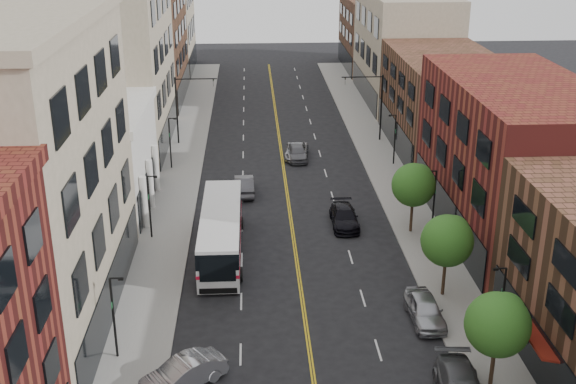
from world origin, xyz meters
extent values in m
cube|color=gray|center=(-10.00, 35.00, 0.07)|extent=(4.00, 110.00, 0.15)
cube|color=gray|center=(10.00, 35.00, 0.07)|extent=(4.00, 110.00, 0.15)
cube|color=gray|center=(-17.00, 13.00, 9.00)|extent=(10.00, 22.00, 18.00)
cube|color=silver|center=(-17.00, 31.00, 4.00)|extent=(10.00, 14.00, 8.00)
cube|color=gray|center=(-17.00, 48.00, 9.00)|extent=(10.00, 20.00, 18.00)
cube|color=#523420|center=(-17.00, 68.00, 7.50)|extent=(10.00, 20.00, 15.00)
cube|color=gray|center=(-17.00, 86.00, 10.00)|extent=(10.00, 16.00, 20.00)
cube|color=maroon|center=(17.00, 24.00, 6.00)|extent=(10.00, 22.00, 12.00)
cube|color=#523420|center=(17.00, 45.00, 5.00)|extent=(10.00, 20.00, 10.00)
cube|color=gray|center=(17.00, 66.00, 7.00)|extent=(10.00, 22.00, 14.00)
cube|color=#523420|center=(17.00, 86.00, 5.50)|extent=(10.00, 18.00, 11.00)
cylinder|color=black|center=(9.30, 4.00, 1.40)|extent=(0.22, 0.22, 2.50)
sphere|color=#235A19|center=(9.30, 4.00, 4.04)|extent=(3.40, 3.40, 3.40)
sphere|color=#235A19|center=(9.80, 4.40, 4.55)|extent=(2.04, 2.04, 2.04)
cylinder|color=black|center=(9.30, 14.00, 1.40)|extent=(0.22, 0.22, 2.50)
sphere|color=#235A19|center=(9.30, 14.00, 4.04)|extent=(3.40, 3.40, 3.40)
sphere|color=#235A19|center=(9.80, 14.40, 4.55)|extent=(2.04, 2.04, 2.04)
cylinder|color=black|center=(9.30, 24.00, 1.40)|extent=(0.22, 0.22, 2.50)
sphere|color=#235A19|center=(9.30, 24.00, 4.04)|extent=(3.40, 3.40, 3.40)
sphere|color=#235A19|center=(9.80, 24.40, 4.55)|extent=(2.04, 2.04, 2.04)
cylinder|color=black|center=(-11.00, 8.00, 2.65)|extent=(0.14, 0.14, 5.00)
cylinder|color=black|center=(-10.65, 8.00, 5.15)|extent=(0.70, 0.10, 0.10)
cube|color=black|center=(-10.40, 8.00, 5.10)|extent=(0.28, 0.14, 0.14)
cube|color=#19592D|center=(-11.00, 8.00, 3.55)|extent=(0.04, 0.55, 0.35)
cylinder|color=black|center=(-11.00, 24.00, 2.65)|extent=(0.14, 0.14, 5.00)
cylinder|color=black|center=(-10.65, 24.00, 5.15)|extent=(0.70, 0.10, 0.10)
cube|color=black|center=(-10.40, 24.00, 5.10)|extent=(0.28, 0.14, 0.14)
cube|color=#19592D|center=(-11.00, 24.00, 3.55)|extent=(0.04, 0.55, 0.35)
cylinder|color=black|center=(-11.00, 40.00, 2.65)|extent=(0.14, 0.14, 5.00)
cylinder|color=black|center=(-10.65, 40.00, 5.15)|extent=(0.70, 0.10, 0.10)
cube|color=black|center=(-10.40, 40.00, 5.10)|extent=(0.28, 0.14, 0.14)
cube|color=#19592D|center=(-11.00, 40.00, 3.55)|extent=(0.04, 0.55, 0.35)
cylinder|color=black|center=(11.00, 8.00, 2.65)|extent=(0.14, 0.14, 5.00)
cylinder|color=black|center=(10.65, 8.00, 5.15)|extent=(0.70, 0.10, 0.10)
cube|color=black|center=(10.40, 8.00, 5.10)|extent=(0.28, 0.14, 0.14)
cube|color=#19592D|center=(11.00, 8.00, 3.55)|extent=(0.04, 0.55, 0.35)
cylinder|color=black|center=(11.00, 24.00, 2.65)|extent=(0.14, 0.14, 5.00)
cylinder|color=black|center=(10.65, 24.00, 5.15)|extent=(0.70, 0.10, 0.10)
cube|color=black|center=(10.40, 24.00, 5.10)|extent=(0.28, 0.14, 0.14)
cube|color=#19592D|center=(11.00, 24.00, 3.55)|extent=(0.04, 0.55, 0.35)
cylinder|color=black|center=(11.00, 40.00, 2.65)|extent=(0.14, 0.14, 5.00)
cylinder|color=black|center=(10.65, 40.00, 5.15)|extent=(0.70, 0.10, 0.10)
cube|color=black|center=(10.40, 40.00, 5.10)|extent=(0.28, 0.14, 0.14)
cube|color=#19592D|center=(11.00, 40.00, 3.55)|extent=(0.04, 0.55, 0.35)
cylinder|color=black|center=(-11.00, 48.00, 3.75)|extent=(0.18, 0.18, 7.20)
cylinder|color=black|center=(-8.80, 48.00, 7.15)|extent=(4.40, 0.12, 0.12)
imported|color=black|center=(-7.00, 48.00, 6.75)|extent=(0.15, 0.18, 0.90)
cylinder|color=black|center=(11.00, 48.00, 3.75)|extent=(0.18, 0.18, 7.20)
cylinder|color=black|center=(8.80, 48.00, 7.15)|extent=(4.40, 0.12, 0.12)
imported|color=black|center=(7.00, 48.00, 6.75)|extent=(0.15, 0.18, 0.90)
cube|color=silver|center=(-5.48, 21.11, 1.79)|extent=(2.85, 12.99, 3.14)
cube|color=black|center=(-5.48, 21.11, 2.54)|extent=(2.89, 13.03, 1.14)
cube|color=red|center=(-5.48, 21.11, 1.46)|extent=(2.89, 13.03, 0.24)
cube|color=black|center=(-5.50, 14.60, 2.06)|extent=(2.38, 0.07, 1.73)
cylinder|color=black|center=(-6.92, 16.79, 0.52)|extent=(0.31, 1.04, 1.04)
cylinder|color=black|center=(-4.07, 16.78, 0.52)|extent=(0.31, 1.04, 1.04)
cylinder|color=black|center=(-6.90, 25.44, 0.52)|extent=(0.31, 1.04, 1.04)
cylinder|color=black|center=(-4.04, 25.44, 0.52)|extent=(0.31, 1.04, 1.04)
imported|color=#B5B7BE|center=(-7.01, 5.24, 0.79)|extent=(4.87, 4.17, 1.58)
imported|color=#AAABB2|center=(7.40, 11.02, 0.81)|extent=(2.04, 4.80, 1.62)
imported|color=#48484C|center=(-3.84, 33.12, 0.80)|extent=(1.84, 4.91, 1.60)
imported|color=black|center=(4.23, 25.64, 0.74)|extent=(2.09, 5.13, 1.49)
imported|color=#989A9F|center=(1.50, 42.83, 0.69)|extent=(2.86, 5.18, 1.37)
imported|color=#57585D|center=(1.50, 42.11, 0.76)|extent=(2.01, 4.56, 1.53)
camera|label=1|loc=(-3.16, -27.24, 23.99)|focal=45.00mm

